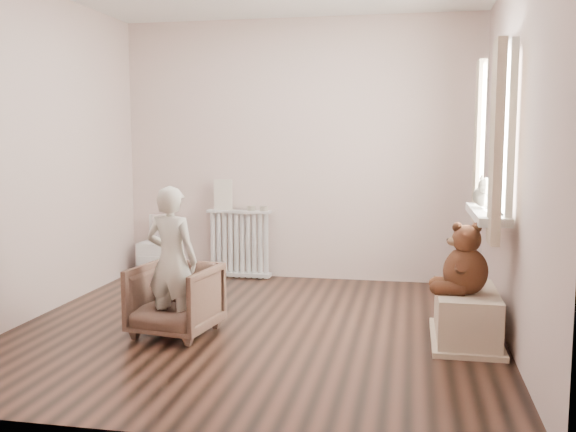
% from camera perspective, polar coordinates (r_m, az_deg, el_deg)
% --- Properties ---
extents(floor, '(3.60, 3.60, 0.01)m').
position_cam_1_polar(floor, '(4.92, -2.76, -9.89)').
color(floor, black).
rests_on(floor, ground).
extents(back_wall, '(3.60, 0.02, 2.60)m').
position_cam_1_polar(back_wall, '(6.47, 1.00, 5.86)').
color(back_wall, beige).
rests_on(back_wall, ground).
extents(front_wall, '(3.60, 0.02, 2.60)m').
position_cam_1_polar(front_wall, '(2.99, -11.19, 4.46)').
color(front_wall, beige).
rests_on(front_wall, ground).
extents(left_wall, '(0.02, 3.60, 2.60)m').
position_cam_1_polar(left_wall, '(5.43, -21.71, 5.16)').
color(left_wall, beige).
rests_on(left_wall, ground).
extents(right_wall, '(0.02, 3.60, 2.60)m').
position_cam_1_polar(right_wall, '(4.62, 19.47, 5.03)').
color(right_wall, beige).
rests_on(right_wall, ground).
extents(window, '(0.03, 0.90, 1.10)m').
position_cam_1_polar(window, '(4.91, 18.57, 6.91)').
color(window, white).
rests_on(window, right_wall).
extents(window_sill, '(0.22, 1.10, 0.06)m').
position_cam_1_polar(window_sill, '(4.93, 17.27, 0.19)').
color(window_sill, silver).
rests_on(window_sill, right_wall).
extents(curtain_left, '(0.06, 0.26, 1.30)m').
position_cam_1_polar(curtain_left, '(4.33, 18.06, 6.17)').
color(curtain_left, beige).
rests_on(curtain_left, right_wall).
extents(curtain_right, '(0.06, 0.26, 1.30)m').
position_cam_1_polar(curtain_right, '(5.46, 16.62, 6.31)').
color(curtain_right, beige).
rests_on(curtain_right, right_wall).
extents(radiator, '(0.66, 0.12, 0.69)m').
position_cam_1_polar(radiator, '(6.56, -4.36, -2.13)').
color(radiator, silver).
rests_on(radiator, floor).
extents(paper_doll, '(0.19, 0.02, 0.31)m').
position_cam_1_polar(paper_doll, '(6.55, -5.78, 1.90)').
color(paper_doll, beige).
rests_on(paper_doll, radiator).
extents(tin_a, '(0.09, 0.09, 0.05)m').
position_cam_1_polar(tin_a, '(6.49, -3.30, 0.71)').
color(tin_a, '#A59E8C').
rests_on(tin_a, radiator).
extents(tin_b, '(0.08, 0.08, 0.04)m').
position_cam_1_polar(tin_b, '(6.46, -2.16, 0.66)').
color(tin_b, '#A59E8C').
rests_on(tin_b, radiator).
extents(toy_vanity, '(0.40, 0.29, 0.63)m').
position_cam_1_polar(toy_vanity, '(6.83, -11.35, -2.87)').
color(toy_vanity, silver).
rests_on(toy_vanity, floor).
extents(armchair, '(0.63, 0.65, 0.52)m').
position_cam_1_polar(armchair, '(4.76, -9.99, -7.32)').
color(armchair, brown).
rests_on(armchair, floor).
extents(child, '(0.42, 0.31, 1.07)m').
position_cam_1_polar(child, '(4.65, -10.29, -3.93)').
color(child, beige).
rests_on(child, armchair).
extents(toy_bench, '(0.41, 0.78, 0.37)m').
position_cam_1_polar(toy_bench, '(4.72, 15.57, -8.33)').
color(toy_bench, beige).
rests_on(toy_bench, floor).
extents(teddy_bear, '(0.40, 0.31, 0.48)m').
position_cam_1_polar(teddy_bear, '(4.53, 15.56, -2.88)').
color(teddy_bear, '#381B0F').
rests_on(teddy_bear, toy_bench).
extents(plush_cat, '(0.23, 0.32, 0.24)m').
position_cam_1_polar(plush_cat, '(5.02, 17.07, 1.81)').
color(plush_cat, slate).
rests_on(plush_cat, window_sill).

